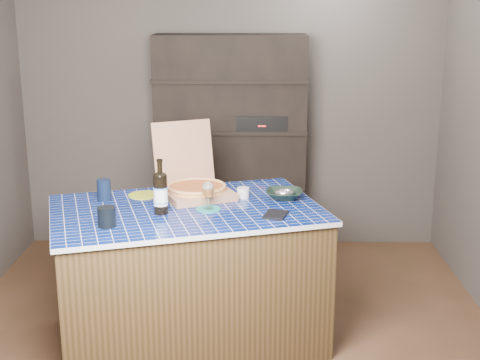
{
  "coord_description": "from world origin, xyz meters",
  "views": [
    {
      "loc": [
        0.15,
        -3.8,
        2.05
      ],
      "look_at": [
        0.1,
        0.0,
        1.03
      ],
      "focal_mm": 50.0,
      "sensor_mm": 36.0,
      "label": 1
    }
  ],
  "objects_px": {
    "mead_bottle": "(161,192)",
    "bowl": "(284,194)",
    "kitchen_island": "(188,275)",
    "wine_glass": "(208,190)",
    "pizza_box": "(195,186)",
    "dvd_case": "(276,215)"
  },
  "relations": [
    {
      "from": "mead_bottle",
      "to": "bowl",
      "type": "distance_m",
      "value": 0.8
    },
    {
      "from": "mead_bottle",
      "to": "dvd_case",
      "type": "bearing_deg",
      "value": -3.17
    },
    {
      "from": "kitchen_island",
      "to": "mead_bottle",
      "type": "height_order",
      "value": "mead_bottle"
    },
    {
      "from": "mead_bottle",
      "to": "wine_glass",
      "type": "height_order",
      "value": "mead_bottle"
    },
    {
      "from": "pizza_box",
      "to": "wine_glass",
      "type": "bearing_deg",
      "value": -96.02
    },
    {
      "from": "wine_glass",
      "to": "bowl",
      "type": "relative_size",
      "value": 0.73
    },
    {
      "from": "dvd_case",
      "to": "bowl",
      "type": "distance_m",
      "value": 0.35
    },
    {
      "from": "wine_glass",
      "to": "bowl",
      "type": "bearing_deg",
      "value": 26.69
    },
    {
      "from": "kitchen_island",
      "to": "bowl",
      "type": "height_order",
      "value": "bowl"
    },
    {
      "from": "pizza_box",
      "to": "mead_bottle",
      "type": "height_order",
      "value": "pizza_box"
    },
    {
      "from": "pizza_box",
      "to": "kitchen_island",
      "type": "bearing_deg",
      "value": -122.0
    },
    {
      "from": "pizza_box",
      "to": "wine_glass",
      "type": "xyz_separation_m",
      "value": [
        0.1,
        -0.3,
        0.06
      ]
    },
    {
      "from": "dvd_case",
      "to": "kitchen_island",
      "type": "bearing_deg",
      "value": -179.72
    },
    {
      "from": "mead_bottle",
      "to": "bowl",
      "type": "bearing_deg",
      "value": 22.93
    },
    {
      "from": "pizza_box",
      "to": "dvd_case",
      "type": "xyz_separation_m",
      "value": [
        0.49,
        -0.41,
        -0.06
      ]
    },
    {
      "from": "wine_glass",
      "to": "bowl",
      "type": "distance_m",
      "value": 0.52
    },
    {
      "from": "kitchen_island",
      "to": "dvd_case",
      "type": "distance_m",
      "value": 0.7
    },
    {
      "from": "pizza_box",
      "to": "wine_glass",
      "type": "distance_m",
      "value": 0.32
    },
    {
      "from": "mead_bottle",
      "to": "dvd_case",
      "type": "relative_size",
      "value": 1.92
    },
    {
      "from": "pizza_box",
      "to": "dvd_case",
      "type": "distance_m",
      "value": 0.64
    },
    {
      "from": "kitchen_island",
      "to": "bowl",
      "type": "bearing_deg",
      "value": 1.82
    },
    {
      "from": "pizza_box",
      "to": "wine_glass",
      "type": "height_order",
      "value": "pizza_box"
    }
  ]
}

